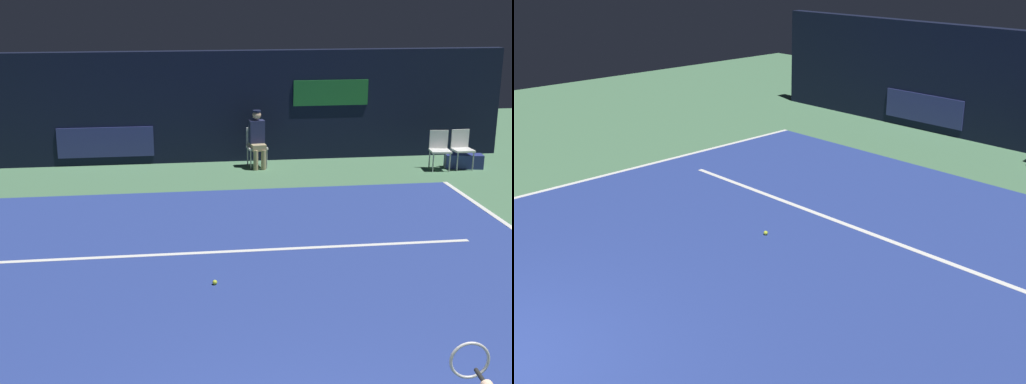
# 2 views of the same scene
# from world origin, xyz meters

# --- Properties ---
(ground_plane) EXTENTS (28.52, 28.52, 0.00)m
(ground_plane) POSITION_xyz_m (0.00, 4.34, 0.00)
(ground_plane) COLOR #4C7A56
(court_surface) EXTENTS (9.63, 10.69, 0.01)m
(court_surface) POSITION_xyz_m (0.00, 4.34, 0.01)
(court_surface) COLOR navy
(court_surface) RESTS_ON ground
(line_sideline_right) EXTENTS (0.10, 10.69, 0.01)m
(line_sideline_right) POSITION_xyz_m (-4.77, 4.34, 0.01)
(line_sideline_right) COLOR white
(line_sideline_right) RESTS_ON court_surface
(line_service) EXTENTS (7.51, 0.10, 0.01)m
(line_service) POSITION_xyz_m (0.00, 6.21, 0.01)
(line_service) COLOR white
(line_service) RESTS_ON court_surface
(tennis_ball) EXTENTS (0.07, 0.07, 0.07)m
(tennis_ball) POSITION_xyz_m (-0.48, 4.99, 0.05)
(tennis_ball) COLOR #CCE033
(tennis_ball) RESTS_ON court_surface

